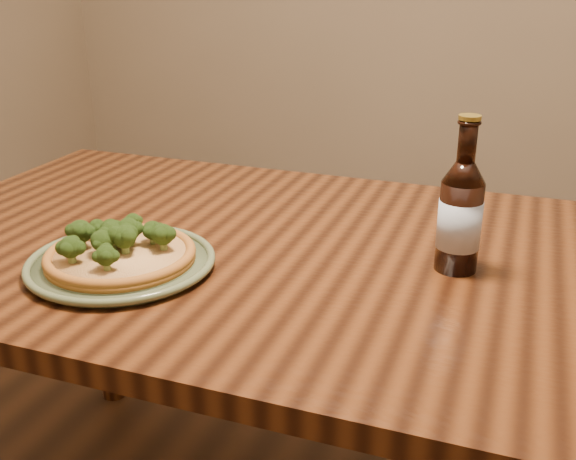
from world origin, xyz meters
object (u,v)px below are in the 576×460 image
(table, at_px, (301,294))
(plate, at_px, (121,262))
(beer_bottle, at_px, (460,215))
(pizza, at_px, (119,251))

(table, distance_m, plate, 0.33)
(plate, relative_size, beer_bottle, 1.21)
(beer_bottle, bearing_deg, table, -169.14)
(pizza, height_order, beer_bottle, beer_bottle)
(table, height_order, pizza, pizza)
(plate, distance_m, pizza, 0.02)
(pizza, bearing_deg, beer_bottle, 19.42)
(table, bearing_deg, beer_bottle, 1.15)
(table, height_order, beer_bottle, beer_bottle)
(pizza, bearing_deg, plate, -27.77)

